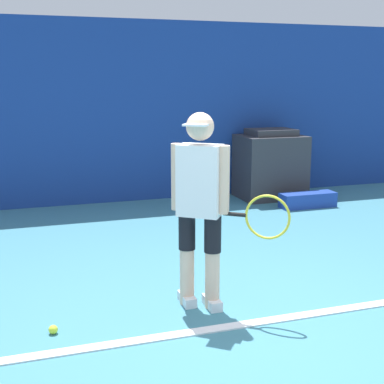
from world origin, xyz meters
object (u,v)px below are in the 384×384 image
(covered_chair, at_px, (270,165))
(equipment_bag, at_px, (308,200))
(tennis_ball, at_px, (53,330))
(tennis_player, at_px, (202,202))

(covered_chair, xyz_separation_m, equipment_bag, (0.24, -0.78, -0.41))
(tennis_ball, relative_size, covered_chair, 0.06)
(equipment_bag, bearing_deg, tennis_player, -133.19)
(tennis_player, xyz_separation_m, tennis_ball, (-1.21, -0.13, -0.85))
(tennis_player, relative_size, covered_chair, 1.47)
(equipment_bag, bearing_deg, covered_chair, 106.84)
(tennis_player, bearing_deg, covered_chair, 93.87)
(tennis_ball, height_order, equipment_bag, equipment_bag)
(tennis_ball, distance_m, equipment_bag, 4.81)
(tennis_ball, bearing_deg, tennis_player, 6.28)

